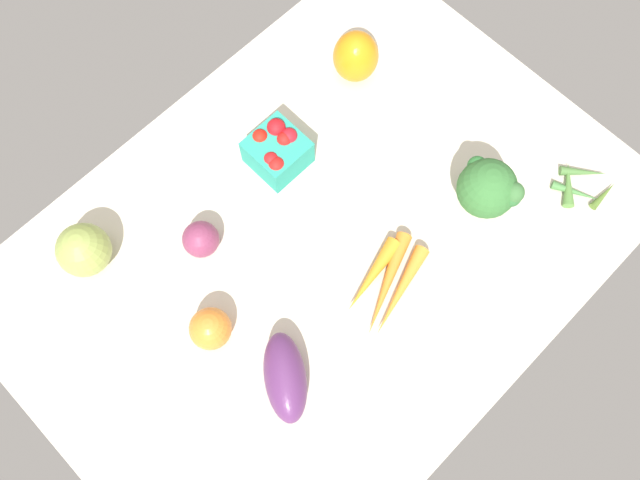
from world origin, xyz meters
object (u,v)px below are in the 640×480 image
at_px(eggplant, 285,377).
at_px(bell_pepper_orange, 356,56).
at_px(heirloom_tomato_green, 84,250).
at_px(red_onion_near_basket, 201,239).
at_px(okra_pile, 579,184).
at_px(berry_basket, 277,150).
at_px(heirloom_tomato_orange, 210,329).
at_px(carrot_bunch, 386,283).
at_px(broccoli_head, 488,189).

bearing_deg(eggplant, bell_pepper_orange, 158.71).
bearing_deg(heirloom_tomato_green, bell_pepper_orange, 174.30).
distance_m(red_onion_near_basket, okra_pile, 0.65).
xyz_separation_m(red_onion_near_basket, berry_basket, (-0.20, -0.03, 0.01)).
bearing_deg(berry_basket, heirloom_tomato_orange, 27.50).
relative_size(carrot_bunch, okra_pile, 1.62).
relative_size(red_onion_near_basket, bell_pepper_orange, 0.59).
relative_size(carrot_bunch, heirloom_tomato_orange, 2.61).
bearing_deg(carrot_bunch, bell_pepper_orange, -128.63).
bearing_deg(broccoli_head, eggplant, -2.60).
height_order(okra_pile, bell_pepper_orange, bell_pepper_orange).
distance_m(carrot_bunch, red_onion_near_basket, 0.31).
xyz_separation_m(broccoli_head, heirloom_tomato_green, (0.53, -0.39, -0.03)).
relative_size(carrot_bunch, broccoli_head, 1.38).
bearing_deg(carrot_bunch, berry_basket, -96.55).
bearing_deg(okra_pile, broccoli_head, -32.13).
xyz_separation_m(heirloom_tomato_green, okra_pile, (-0.68, 0.49, -0.04)).
bearing_deg(heirloom_tomato_green, red_onion_near_basket, 142.33).
xyz_separation_m(heirloom_tomato_orange, bell_pepper_orange, (-0.51, -0.18, 0.02)).
distance_m(eggplant, berry_basket, 0.39).
height_order(heirloom_tomato_orange, berry_basket, berry_basket).
xyz_separation_m(eggplant, heirloom_tomato_green, (0.09, -0.37, 0.01)).
distance_m(broccoli_head, bell_pepper_orange, 0.34).
height_order(broccoli_head, heirloom_tomato_green, broccoli_head).
height_order(broccoli_head, eggplant, broccoli_head).
xyz_separation_m(carrot_bunch, berry_basket, (-0.03, -0.29, 0.02)).
relative_size(broccoli_head, eggplant, 0.91).
bearing_deg(berry_basket, bell_pepper_orange, -172.18).
height_order(carrot_bunch, heirloom_tomato_orange, heirloom_tomato_orange).
relative_size(red_onion_near_basket, eggplant, 0.44).
bearing_deg(bell_pepper_orange, heirloom_tomato_orange, 19.46).
bearing_deg(carrot_bunch, eggplant, -0.94).
bearing_deg(red_onion_near_basket, eggplant, 77.53).
distance_m(berry_basket, bell_pepper_orange, 0.23).
relative_size(eggplant, okra_pile, 1.29).
distance_m(heirloom_tomato_green, bell_pepper_orange, 0.57).
relative_size(eggplant, berry_basket, 1.55).
height_order(carrot_bunch, bell_pepper_orange, bell_pepper_orange).
relative_size(heirloom_tomato_green, okra_pile, 0.82).
bearing_deg(broccoli_head, red_onion_near_basket, -36.37).
height_order(broccoli_head, bell_pepper_orange, broccoli_head).
relative_size(broccoli_head, berry_basket, 1.41).
xyz_separation_m(okra_pile, bell_pepper_orange, (0.11, -0.43, 0.04)).
xyz_separation_m(heirloom_tomato_orange, eggplant, (-0.03, 0.14, -0.00)).
bearing_deg(red_onion_near_basket, heirloom_tomato_green, -37.67).
relative_size(eggplant, heirloom_tomato_green, 1.58).
xyz_separation_m(red_onion_near_basket, okra_pile, (-0.53, 0.38, -0.02)).
height_order(heirloom_tomato_green, okra_pile, heirloom_tomato_green).
bearing_deg(red_onion_near_basket, berry_basket, -172.45).
bearing_deg(heirloom_tomato_orange, eggplant, 102.72).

